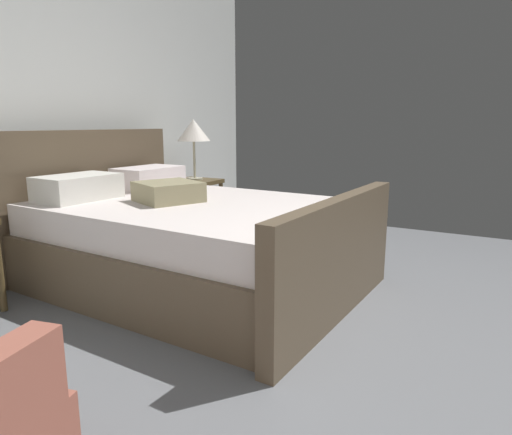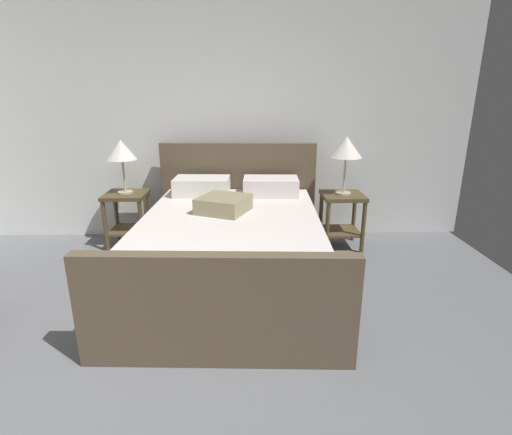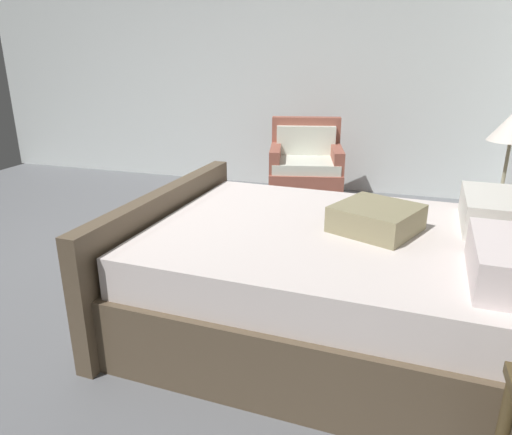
{
  "view_description": "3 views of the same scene",
  "coord_description": "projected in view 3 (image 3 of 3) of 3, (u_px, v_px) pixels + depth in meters",
  "views": [
    {
      "loc": [
        -2.36,
        -0.09,
        1.17
      ],
      "look_at": [
        0.35,
        1.44,
        0.52
      ],
      "focal_mm": 31.9,
      "sensor_mm": 36.0,
      "label": 1
    },
    {
      "loc": [
        0.34,
        -1.31,
        1.62
      ],
      "look_at": [
        0.4,
        1.44,
        0.75
      ],
      "focal_mm": 27.42,
      "sensor_mm": 36.0,
      "label": 2
    },
    {
      "loc": [
        2.58,
        2.13,
        1.52
      ],
      "look_at": [
        0.33,
        1.42,
        0.69
      ],
      "focal_mm": 32.72,
      "sensor_mm": 36.0,
      "label": 3
    }
  ],
  "objects": [
    {
      "name": "armchair",
      "position": [
        305.0,
        174.0,
        4.85
      ],
      "size": [
        0.87,
        0.87,
        0.9
      ],
      "color": "#9B5444",
      "rests_on": "ground"
    },
    {
      "name": "wall_side_left",
      "position": [
        225.0,
        64.0,
        5.57
      ],
      "size": [
        0.12,
        6.48,
        2.84
      ],
      "primitive_type": "cube",
      "color": "silver",
      "rests_on": "ground"
    },
    {
      "name": "ground_plane",
      "position": [
        87.0,
        274.0,
        3.44
      ],
      "size": [
        5.67,
        6.36,
        0.02
      ],
      "primitive_type": "cube",
      "color": "slate"
    },
    {
      "name": "bed",
      "position": [
        350.0,
        279.0,
        2.6
      ],
      "size": [
        1.8,
        2.38,
        1.12
      ],
      "color": "brown",
      "rests_on": "ground"
    },
    {
      "name": "nightstand_left",
      "position": [
        496.0,
        218.0,
        3.37
      ],
      "size": [
        0.44,
        0.44,
        0.6
      ],
      "color": "#4F3F23",
      "rests_on": "ground"
    }
  ]
}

